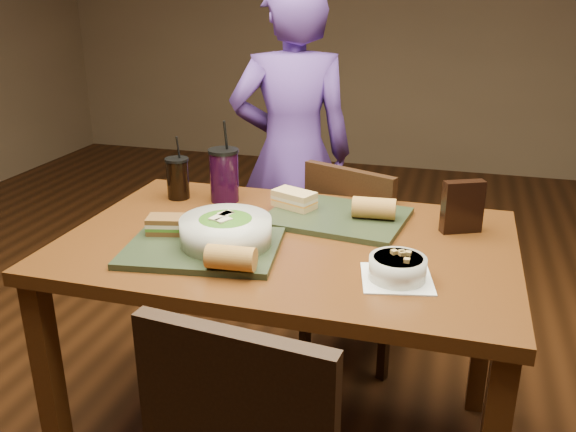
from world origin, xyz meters
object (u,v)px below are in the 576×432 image
Objects in this scene: salad_bowl at (226,229)px; cup_berry at (224,175)px; soup_bowl at (398,268)px; chip_bag at (462,207)px; diner at (292,155)px; sandwich_far at (294,199)px; dining_table at (288,266)px; tray_far at (337,217)px; tray_near at (203,248)px; sandwich_near at (166,225)px; cup_cola at (178,178)px; baguette_far at (374,208)px; chair_far at (350,257)px; baguette_near at (231,258)px.

salad_bowl is 0.91× the size of cup_berry.
soup_bowl is 0.41m from chip_bag.
chip_bag is (0.63, 0.32, 0.02)m from salad_bowl.
diner is 9.62× the size of sandwich_far.
salad_bowl is at bearing -139.12° from dining_table.
tray_near is at bearing -132.43° from tray_far.
salad_bowl is 0.42m from cup_berry.
chip_bag reaches higher than tray_near.
sandwich_near is 0.37m from cup_cola.
diner is 0.72m from cup_cola.
sandwich_far is 1.17× the size of baguette_far.
sandwich_near is 0.75× the size of chip_bag.
chip_bag is at bearing 0.77° from tray_far.
chair_far reaches higher than dining_table.
diner is at bearing 106.22° from sandwich_far.
chip_bag is at bearing 21.85° from dining_table.
sandwich_far reaches higher than dining_table.
chip_bag is (0.39, -0.34, 0.36)m from chair_far.
baguette_far reaches higher than dining_table.
cup_cola reaches higher than tray_far.
cup_cola reaches higher than sandwich_far.
diner is at bearing 115.69° from tray_far.
dining_table is at bearing -79.12° from sandwich_far.
sandwich_far is at bearing 86.69° from baguette_near.
tray_near is 2.02× the size of soup_bowl.
chair_far is at bearing 66.53° from sandwich_far.
sandwich_far is (-0.14, -0.32, 0.33)m from chair_far.
sandwich_near is 0.33m from baguette_near.
diner is 1.26m from soup_bowl.
soup_bowl is (0.23, -0.37, 0.02)m from tray_far.
sandwich_near is (-0.14, 0.05, 0.03)m from tray_near.
diner is at bearing 131.31° from chair_far.
baguette_far is (0.13, -0.35, 0.33)m from chair_far.
chip_bag is (0.26, 0.01, 0.03)m from baguette_far.
tray_near is at bearing 176.85° from soup_bowl.
cup_berry reaches higher than chip_bag.
sandwich_far is 0.27m from cup_berry.
soup_bowl reaches higher than tray_far.
baguette_near is 0.95× the size of baguette_far.
soup_bowl is 0.42m from baguette_near.
dining_table is 0.44m from cup_berry.
chair_far is 0.50m from baguette_far.
chair_far reaches higher than baguette_near.
sandwich_far reaches higher than tray_near.
chair_far is 0.84m from sandwich_near.
sandwich_near is at bearing -96.30° from cup_berry.
dining_table is 0.38m from sandwich_near.
chair_far is at bearing 55.34° from sandwich_near.
tray_near and tray_far have the same top height.
tray_near is (-0.30, -0.69, 0.29)m from chair_far.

